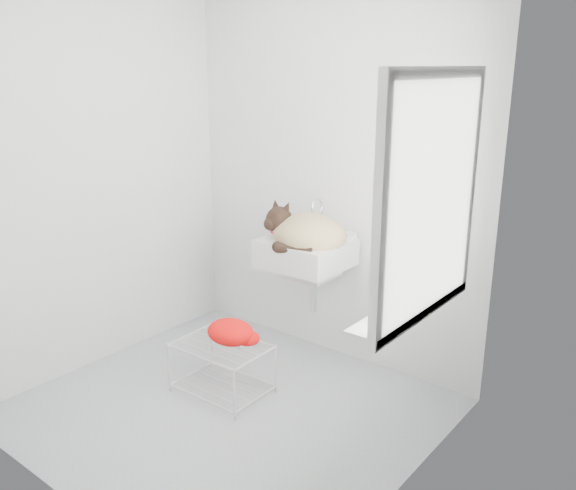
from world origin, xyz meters
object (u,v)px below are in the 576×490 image
Objects in this scene: wire_rack at (222,369)px; bottle_c at (429,290)px; bottle_a at (381,321)px; bottle_b at (405,305)px; cat at (305,234)px; sink at (306,240)px.

wire_rack is 2.92× the size of bottle_c.
bottle_a is 0.21m from bottle_b.
cat is 2.60× the size of bottle_a.
bottle_c is at bearing 90.00° from bottle_b.
sink reaches higher than bottle_a.
cat is at bearing -59.77° from sink.
bottle_b is (0.99, -0.56, -0.04)m from cat.
bottle_c is (0.00, 0.46, 0.00)m from bottle_a.
wire_rack is at bearing -166.23° from bottle_c.
cat is 2.32× the size of bottle_b.
cat is 1.26m from bottle_a.
sink reaches higher than bottle_c.
cat reaches higher than wire_rack.
bottle_c is at bearing -15.21° from cat.
bottle_a reaches higher than bottle_c.
bottle_a is 0.46m from bottle_c.
wire_rack is 1.35m from bottle_b.
bottle_b is at bearing -90.00° from bottle_c.
wire_rack is (-0.17, -0.60, -0.74)m from cat.
sink is 0.95m from wire_rack.
sink is 0.05m from cat.
bottle_b reaches higher than bottle_c.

